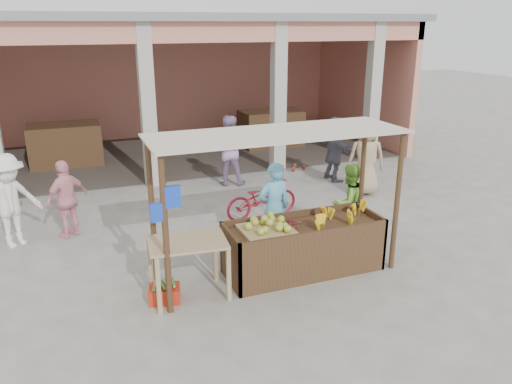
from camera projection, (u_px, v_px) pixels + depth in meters
name	position (u px, v px, depth m)	size (l,w,h in m)	color
ground	(276.00, 275.00, 8.24)	(60.00, 60.00, 0.00)	slate
market_building	(162.00, 66.00, 15.27)	(14.40, 6.40, 4.20)	tan
fruit_stall	(303.00, 249.00, 8.28)	(2.60, 0.95, 0.80)	#4D361E
stall_awning	(275.00, 159.00, 7.65)	(4.09, 1.35, 2.39)	#4D361E
banana_heap	(339.00, 217.00, 8.31)	(1.05, 0.57, 0.19)	yellow
melon_tray	(266.00, 226.00, 7.91)	(0.82, 0.71, 0.21)	#A08452
berry_heap	(290.00, 223.00, 8.10)	(0.49, 0.40, 0.15)	maroon
side_table	(188.00, 250.00, 7.36)	(1.21, 0.87, 0.92)	tan
papaya_pile	(187.00, 236.00, 7.29)	(0.62, 0.36, 0.18)	#519932
red_crate	(165.00, 294.00, 7.45)	(0.46, 0.33, 0.24)	red
plantain_bundle	(164.00, 285.00, 7.40)	(0.36, 0.26, 0.07)	#518C32
produce_sacks	(294.00, 160.00, 14.05)	(0.98, 0.73, 0.59)	maroon
vendor_blue	(274.00, 206.00, 8.80)	(0.68, 0.50, 1.80)	#5DB9E0
vendor_green	(349.00, 201.00, 9.35)	(0.76, 0.44, 1.59)	#81CC43
motorcycle	(262.00, 198.00, 10.56)	(1.71, 0.59, 0.89)	maroon
shopper_a	(10.00, 197.00, 9.07)	(1.22, 0.61, 1.90)	white
shopper_b	(67.00, 196.00, 9.51)	(0.96, 0.51, 1.64)	pink
shopper_c	(366.00, 154.00, 11.86)	(0.97, 0.63, 2.01)	tan
shopper_d	(335.00, 147.00, 13.01)	(1.65, 0.68, 1.78)	#555362
shopper_f	(228.00, 147.00, 12.61)	(0.95, 0.55, 1.96)	#987CA7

